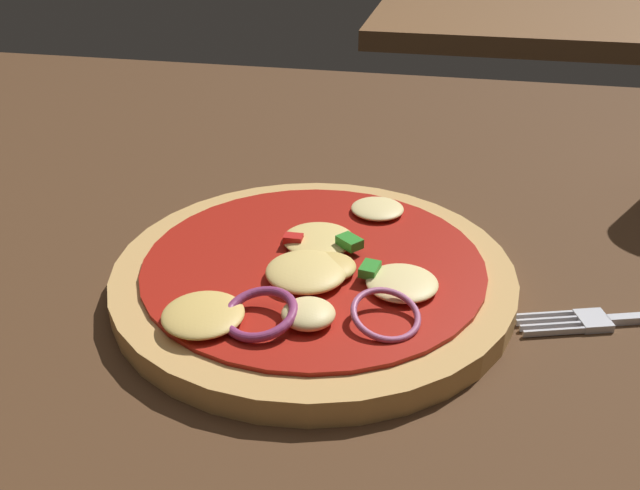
% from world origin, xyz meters
% --- Properties ---
extents(dining_table, '(1.43, 1.03, 0.03)m').
position_xyz_m(dining_table, '(0.00, 0.00, 0.02)').
color(dining_table, '#4C301C').
rests_on(dining_table, ground).
extents(pizza, '(0.26, 0.26, 0.03)m').
position_xyz_m(pizza, '(0.03, -0.02, 0.04)').
color(pizza, tan).
rests_on(pizza, dining_table).
extents(background_table, '(0.60, 0.45, 0.03)m').
position_xyz_m(background_table, '(0.23, 1.00, 0.02)').
color(background_table, brown).
rests_on(background_table, ground).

